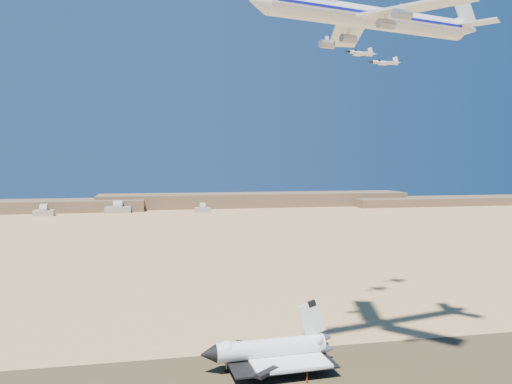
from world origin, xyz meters
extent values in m
cube|color=brown|center=(120.00, 540.00, 9.00)|extent=(420.00, 60.00, 18.00)
cube|color=brown|center=(400.00, 510.00, 5.50)|extent=(300.00, 60.00, 11.00)
cube|color=#A19F8F|center=(-140.00, 470.00, 3.25)|extent=(22.00, 14.00, 6.50)
cube|color=#A19F8F|center=(-60.00, 485.00, 3.75)|extent=(30.00, 15.00, 7.50)
cube|color=#A19F8F|center=(40.00, 475.00, 2.75)|extent=(19.00, 12.50, 5.50)
cylinder|color=white|center=(17.03, 11.75, 6.08)|extent=(32.69, 7.60, 5.67)
cone|color=black|center=(-1.37, 10.65, 6.08)|extent=(4.87, 5.65, 5.39)
sphere|color=white|center=(3.89, 10.96, 6.89)|extent=(5.27, 5.27, 5.27)
cube|color=white|center=(21.07, 11.99, 3.75)|extent=(23.69, 25.60, 0.91)
cube|color=black|center=(19.05, 11.87, 3.29)|extent=(31.78, 26.08, 0.51)
cube|color=white|center=(30.17, 12.54, 13.98)|extent=(9.42, 1.27, 11.67)
cylinder|color=gray|center=(3.89, 10.96, 1.62)|extent=(0.36, 0.36, 3.24)
cylinder|color=black|center=(3.89, 10.96, 0.56)|extent=(1.14, 0.52, 1.11)
cylinder|color=gray|center=(23.40, 7.06, 1.62)|extent=(0.36, 0.36, 3.24)
cylinder|color=black|center=(23.40, 7.06, 0.56)|extent=(1.14, 0.52, 1.11)
cylinder|color=gray|center=(22.79, 17.17, 1.62)|extent=(0.36, 0.36, 3.24)
cylinder|color=black|center=(22.79, 17.17, 0.56)|extent=(1.14, 0.52, 1.11)
cylinder|color=silver|center=(45.16, 5.51, 102.27)|extent=(65.64, 20.52, 6.20)
cone|color=silver|center=(10.65, -2.26, 102.27)|extent=(6.09, 7.11, 6.20)
cube|color=silver|center=(50.45, -9.19, 101.10)|extent=(25.56, 27.73, 0.68)
cube|color=silver|center=(43.64, 21.06, 101.10)|extent=(16.09, 30.34, 0.68)
cube|color=silver|center=(80.57, 7.02, 103.23)|extent=(11.14, 11.45, 0.48)
cube|color=silver|center=(77.80, 19.31, 103.23)|extent=(8.26, 11.76, 0.48)
cube|color=silver|center=(79.19, 13.16, 109.53)|extent=(10.93, 3.09, 13.85)
cylinder|color=gray|center=(45.18, -3.43, 98.20)|extent=(5.28, 3.52, 2.52)
cylinder|color=gray|center=(45.20, -12.36, 98.20)|extent=(5.28, 3.52, 2.52)
cylinder|color=gray|center=(41.35, 13.59, 98.20)|extent=(5.28, 3.52, 2.52)
cylinder|color=gray|center=(37.55, 21.67, 98.20)|extent=(5.28, 3.52, 2.52)
imported|color=#D3410C|center=(25.58, 1.98, 0.99)|extent=(0.67, 0.80, 1.85)
imported|color=#D3410C|center=(23.10, 6.57, 1.02)|extent=(1.05, 1.04, 1.92)
imported|color=#D3410C|center=(24.82, -0.34, 0.88)|extent=(0.86, 1.07, 1.63)
cylinder|color=silver|center=(62.04, 52.47, 102.94)|extent=(11.14, 4.93, 1.32)
cone|color=black|center=(55.61, 50.27, 102.94)|extent=(2.72, 1.96, 1.23)
sphere|color=black|center=(59.36, 51.55, 103.41)|extent=(1.32, 1.32, 1.32)
cube|color=silver|center=(62.93, 52.78, 102.75)|extent=(5.58, 8.22, 0.24)
cube|color=silver|center=(66.51, 54.01, 102.94)|extent=(3.50, 5.14, 0.19)
cube|color=silver|center=(66.68, 54.07, 104.26)|extent=(2.78, 1.15, 3.19)
cylinder|color=silver|center=(78.85, 66.48, 102.68)|extent=(11.79, 2.60, 1.37)
cone|color=black|center=(71.87, 65.74, 102.68)|extent=(2.66, 1.53, 1.27)
sphere|color=black|center=(75.94, 66.17, 103.17)|extent=(1.37, 1.37, 1.37)
cube|color=silver|center=(79.82, 66.58, 102.49)|extent=(4.22, 8.12, 0.24)
cube|color=silver|center=(83.70, 67.00, 102.68)|extent=(2.65, 5.08, 0.20)
cube|color=silver|center=(83.90, 67.02, 104.05)|extent=(2.96, 0.56, 3.30)
camera|label=1|loc=(-15.75, -129.53, 61.46)|focal=35.00mm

